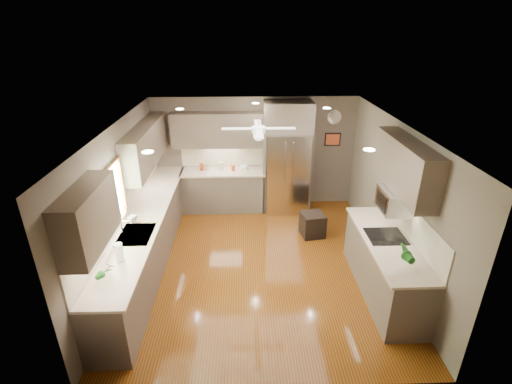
{
  "coord_description": "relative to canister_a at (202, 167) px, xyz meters",
  "views": [
    {
      "loc": [
        -0.24,
        -5.51,
        3.89
      ],
      "look_at": [
        -0.03,
        0.6,
        1.13
      ],
      "focal_mm": 26.0,
      "sensor_mm": 36.0,
      "label": 1
    }
  ],
  "objects": [
    {
      "name": "wall_right",
      "position": [
        3.43,
        -2.25,
        0.23
      ],
      "size": [
        0.0,
        5.0,
        5.0
      ],
      "primitive_type": "plane",
      "rotation": [
        1.57,
        0.0,
        -1.57
      ],
      "color": "brown",
      "rests_on": "ground"
    },
    {
      "name": "framed_print",
      "position": [
        2.93,
        0.23,
        0.53
      ],
      "size": [
        0.36,
        0.03,
        0.3
      ],
      "color": "black",
      "rests_on": "wall_back"
    },
    {
      "name": "wall_clock",
      "position": [
        2.93,
        0.23,
        1.03
      ],
      "size": [
        0.3,
        0.03,
        0.3
      ],
      "color": "white",
      "rests_on": "wall_back"
    },
    {
      "name": "potted_plant_right",
      "position": [
        3.09,
        -3.67,
        0.09
      ],
      "size": [
        0.21,
        0.18,
        0.34
      ],
      "primitive_type": "imported",
      "rotation": [
        0.0,
        0.0,
        0.14
      ],
      "color": "#1E611B",
      "rests_on": "right_run"
    },
    {
      "name": "microwave",
      "position": [
        3.21,
        -2.8,
        0.46
      ],
      "size": [
        0.43,
        0.55,
        0.34
      ],
      "color": "silver",
      "rests_on": "wall_right"
    },
    {
      "name": "canister_c",
      "position": [
        0.43,
        -0.0,
        0.01
      ],
      "size": [
        0.12,
        0.12,
        0.17
      ],
      "primitive_type": "cylinder",
      "rotation": [
        0.0,
        0.0,
        0.16
      ],
      "color": "#B5B388",
      "rests_on": "back_run"
    },
    {
      "name": "potted_plant_left",
      "position": [
        -0.78,
        -3.91,
        0.09
      ],
      "size": [
        0.21,
        0.17,
        0.33
      ],
      "primitive_type": "imported",
      "rotation": [
        0.0,
        0.0,
        -0.36
      ],
      "color": "#1E611B",
      "rests_on": "left_run"
    },
    {
      "name": "wall_front",
      "position": [
        1.18,
        -4.75,
        0.23
      ],
      "size": [
        4.5,
        0.0,
        4.5
      ],
      "primitive_type": "plane",
      "rotation": [
        -1.57,
        0.0,
        0.0
      ],
      "color": "brown",
      "rests_on": "ground"
    },
    {
      "name": "window",
      "position": [
        -1.04,
        -2.75,
        0.53
      ],
      "size": [
        0.05,
        1.12,
        0.92
      ],
      "color": "#BFF2B2",
      "rests_on": "wall_left"
    },
    {
      "name": "soap_bottle",
      "position": [
        -0.88,
        -2.42,
        0.02
      ],
      "size": [
        0.12,
        0.12,
        0.2
      ],
      "primitive_type": "imported",
      "rotation": [
        0.0,
        0.0,
        -0.42
      ],
      "color": "white",
      "rests_on": "left_run"
    },
    {
      "name": "canister_d",
      "position": [
        0.7,
        -0.06,
        -0.02
      ],
      "size": [
        0.09,
        0.09,
        0.12
      ],
      "primitive_type": "cylinder",
      "rotation": [
        0.0,
        0.0,
        -0.05
      ],
      "color": "#91320F",
      "rests_on": "back_run"
    },
    {
      "name": "stool",
      "position": [
        2.3,
        -1.3,
        -0.78
      ],
      "size": [
        0.5,
        0.5,
        0.5
      ],
      "color": "black",
      "rests_on": "ground"
    },
    {
      "name": "recessed_lights",
      "position": [
        1.14,
        -1.85,
        1.47
      ],
      "size": [
        2.84,
        3.14,
        0.01
      ],
      "color": "white",
      "rests_on": "ceiling"
    },
    {
      "name": "back_run",
      "position": [
        0.46,
        -0.05,
        -0.54
      ],
      "size": [
        1.85,
        0.65,
        1.45
      ],
      "color": "#50473A",
      "rests_on": "ground"
    },
    {
      "name": "wall_left",
      "position": [
        -1.07,
        -2.25,
        0.23
      ],
      "size": [
        0.0,
        5.0,
        5.0
      ],
      "primitive_type": "plane",
      "rotation": [
        1.57,
        0.0,
        1.57
      ],
      "color": "brown",
      "rests_on": "ground"
    },
    {
      "name": "canister_b",
      "position": [
        0.13,
        -0.03,
        -0.01
      ],
      "size": [
        0.12,
        0.12,
        0.15
      ],
      "primitive_type": "cylinder",
      "rotation": [
        0.0,
        0.0,
        -0.42
      ],
      "color": "silver",
      "rests_on": "back_run"
    },
    {
      "name": "refrigerator",
      "position": [
        1.88,
        -0.09,
        0.17
      ],
      "size": [
        1.06,
        0.75,
        2.45
      ],
      "color": "silver",
      "rests_on": "ground"
    },
    {
      "name": "ceiling",
      "position": [
        1.18,
        -2.25,
        1.48
      ],
      "size": [
        5.0,
        5.0,
        0.0
      ],
      "primitive_type": "plane",
      "rotation": [
        3.14,
        0.0,
        0.0
      ],
      "color": "white",
      "rests_on": "ground"
    },
    {
      "name": "uppers",
      "position": [
        0.44,
        -1.54,
        0.85
      ],
      "size": [
        4.5,
        4.7,
        0.95
      ],
      "color": "#50473A",
      "rests_on": "wall_left"
    },
    {
      "name": "bowl",
      "position": [
        0.94,
        -0.04,
        -0.06
      ],
      "size": [
        0.22,
        0.22,
        0.05
      ],
      "primitive_type": "imported",
      "rotation": [
        0.0,
        0.0,
        -0.12
      ],
      "color": "#B5B388",
      "rests_on": "back_run"
    },
    {
      "name": "left_run",
      "position": [
        -0.77,
        -2.1,
        -0.54
      ],
      "size": [
        0.65,
        4.7,
        1.45
      ],
      "color": "#50473A",
      "rests_on": "ground"
    },
    {
      "name": "right_run",
      "position": [
        3.11,
        -3.05,
        -0.54
      ],
      "size": [
        0.7,
        2.2,
        1.45
      ],
      "color": "#50473A",
      "rests_on": "ground"
    },
    {
      "name": "floor",
      "position": [
        1.18,
        -2.25,
        -1.02
      ],
      "size": [
        5.0,
        5.0,
        0.0
      ],
      "primitive_type": "plane",
      "color": "#492309",
      "rests_on": "ground"
    },
    {
      "name": "sink",
      "position": [
        -0.75,
        -2.75,
        -0.11
      ],
      "size": [
        0.5,
        0.7,
        0.32
      ],
      "color": "silver",
      "rests_on": "left_run"
    },
    {
      "name": "paper_towel",
      "position": [
        -0.77,
        -3.46,
        0.06
      ],
      "size": [
        0.11,
        0.11,
        0.27
      ],
      "color": "white",
      "rests_on": "left_run"
    },
    {
      "name": "canister_a",
      "position": [
        0.0,
        0.0,
        0.0
      ],
      "size": [
        0.12,
        0.12,
        0.15
      ],
      "primitive_type": "cylinder",
      "rotation": [
        0.0,
        0.0,
        0.34
      ],
      "color": "#91320F",
      "rests_on": "back_run"
    },
    {
      "name": "ceiling_fan",
      "position": [
        1.18,
        -1.95,
        1.31
      ],
      "size": [
        1.18,
        1.18,
        0.32
      ],
      "color": "white",
      "rests_on": "ceiling"
    },
    {
      "name": "wall_back",
      "position": [
        1.18,
        0.25,
        0.23
      ],
      "size": [
        4.5,
        0.0,
        4.5
      ],
      "primitive_type": "plane",
      "rotation": [
        1.57,
        0.0,
        0.0
      ],
      "color": "brown",
      "rests_on": "ground"
    }
  ]
}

